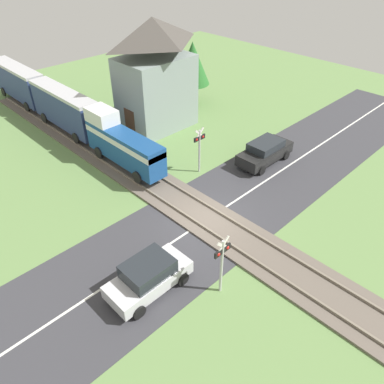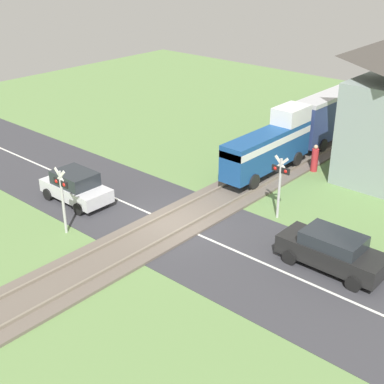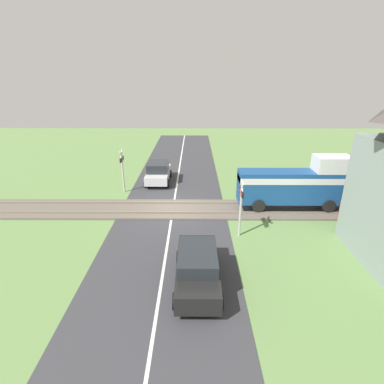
{
  "view_description": "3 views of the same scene",
  "coord_description": "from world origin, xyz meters",
  "px_view_note": "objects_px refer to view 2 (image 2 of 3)",
  "views": [
    {
      "loc": [
        -11.33,
        -10.32,
        12.89
      ],
      "look_at": [
        0.0,
        1.18,
        1.2
      ],
      "focal_mm": 35.0,
      "sensor_mm": 36.0,
      "label": 1
    },
    {
      "loc": [
        14.49,
        -15.21,
        11.54
      ],
      "look_at": [
        0.0,
        1.18,
        1.2
      ],
      "focal_mm": 50.0,
      "sensor_mm": 36.0,
      "label": 2
    },
    {
      "loc": [
        16.68,
        1.29,
        7.77
      ],
      "look_at": [
        0.0,
        1.18,
        1.2
      ],
      "focal_mm": 28.0,
      "sensor_mm": 36.0,
      "label": 3
    }
  ],
  "objects_px": {
    "train": "(339,111)",
    "pedestrian_by_station": "(315,159)",
    "crossing_signal_west_approach": "(62,192)",
    "car_far_side": "(332,250)",
    "car_near_crossing": "(76,187)",
    "crossing_signal_east_approach": "(280,179)"
  },
  "relations": [
    {
      "from": "car_near_crossing",
      "to": "car_far_side",
      "type": "distance_m",
      "value": 12.41
    },
    {
      "from": "crossing_signal_west_approach",
      "to": "train",
      "type": "bearing_deg",
      "value": 80.68
    },
    {
      "from": "crossing_signal_west_approach",
      "to": "pedestrian_by_station",
      "type": "xyz_separation_m",
      "value": [
        4.59,
        13.21,
        -1.24
      ]
    },
    {
      "from": "crossing_signal_east_approach",
      "to": "pedestrian_by_station",
      "type": "relative_size",
      "value": 1.97
    },
    {
      "from": "pedestrian_by_station",
      "to": "train",
      "type": "bearing_deg",
      "value": 105.91
    },
    {
      "from": "train",
      "to": "crossing_signal_west_approach",
      "type": "bearing_deg",
      "value": -99.32
    },
    {
      "from": "train",
      "to": "car_far_side",
      "type": "xyz_separation_m",
      "value": [
        6.92,
        -13.53,
        -1.09
      ]
    },
    {
      "from": "car_near_crossing",
      "to": "pedestrian_by_station",
      "type": "distance_m",
      "value": 12.89
    },
    {
      "from": "train",
      "to": "pedestrian_by_station",
      "type": "relative_size",
      "value": 14.26
    },
    {
      "from": "car_far_side",
      "to": "crossing_signal_west_approach",
      "type": "distance_m",
      "value": 11.25
    },
    {
      "from": "train",
      "to": "crossing_signal_east_approach",
      "type": "xyz_separation_m",
      "value": [
        3.05,
        -11.33,
        0.05
      ]
    },
    {
      "from": "pedestrian_by_station",
      "to": "car_far_side",
      "type": "bearing_deg",
      "value": -56.51
    },
    {
      "from": "car_near_crossing",
      "to": "crossing_signal_east_approach",
      "type": "bearing_deg",
      "value": 31.73
    },
    {
      "from": "train",
      "to": "pedestrian_by_station",
      "type": "distance_m",
      "value": 5.73
    },
    {
      "from": "train",
      "to": "pedestrian_by_station",
      "type": "xyz_separation_m",
      "value": [
        1.54,
        -5.39,
        -1.19
      ]
    },
    {
      "from": "car_far_side",
      "to": "crossing_signal_west_approach",
      "type": "bearing_deg",
      "value": -153.03
    },
    {
      "from": "car_near_crossing",
      "to": "crossing_signal_west_approach",
      "type": "bearing_deg",
      "value": -46.28
    },
    {
      "from": "car_far_side",
      "to": "pedestrian_by_station",
      "type": "bearing_deg",
      "value": 123.49
    },
    {
      "from": "crossing_signal_west_approach",
      "to": "crossing_signal_east_approach",
      "type": "relative_size",
      "value": 1.0
    },
    {
      "from": "car_far_side",
      "to": "crossing_signal_west_approach",
      "type": "xyz_separation_m",
      "value": [
        -9.97,
        -5.07,
        1.13
      ]
    },
    {
      "from": "car_far_side",
      "to": "car_near_crossing",
      "type": "bearing_deg",
      "value": -166.58
    },
    {
      "from": "car_far_side",
      "to": "train",
      "type": "bearing_deg",
      "value": 117.09
    }
  ]
}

